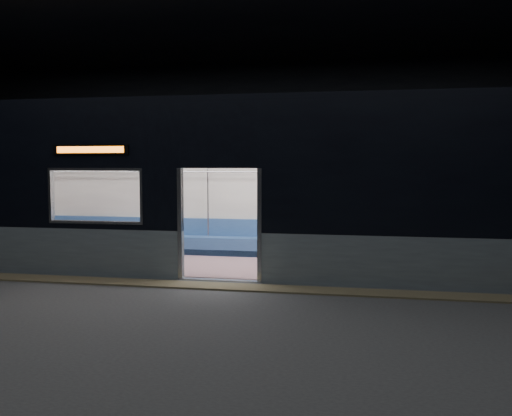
% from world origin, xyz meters
% --- Properties ---
extents(station_floor, '(24.00, 14.00, 0.01)m').
position_xyz_m(station_floor, '(0.00, 0.00, -0.01)').
color(station_floor, '#47494C').
rests_on(station_floor, ground).
extents(station_envelope, '(24.00, 14.00, 5.00)m').
position_xyz_m(station_envelope, '(0.00, 0.00, 3.66)').
color(station_envelope, black).
rests_on(station_envelope, station_floor).
extents(tactile_strip, '(22.80, 0.50, 0.03)m').
position_xyz_m(tactile_strip, '(0.00, 0.55, 0.01)').
color(tactile_strip, '#8C7F59').
rests_on(tactile_strip, station_floor).
extents(metro_car, '(18.00, 3.04, 3.35)m').
position_xyz_m(metro_car, '(-0.00, 2.54, 1.85)').
color(metro_car, '#8A9BA4').
rests_on(metro_car, station_floor).
extents(passenger, '(0.38, 0.63, 1.27)m').
position_xyz_m(passenger, '(3.53, 3.55, 0.75)').
color(passenger, black).
rests_on(passenger, metro_car).
extents(handbag, '(0.30, 0.27, 0.12)m').
position_xyz_m(handbag, '(3.51, 3.35, 0.65)').
color(handbag, black).
rests_on(handbag, passenger).
extents(transit_map, '(1.05, 0.03, 0.68)m').
position_xyz_m(transit_map, '(5.00, 3.85, 1.49)').
color(transit_map, white).
rests_on(transit_map, metro_car).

